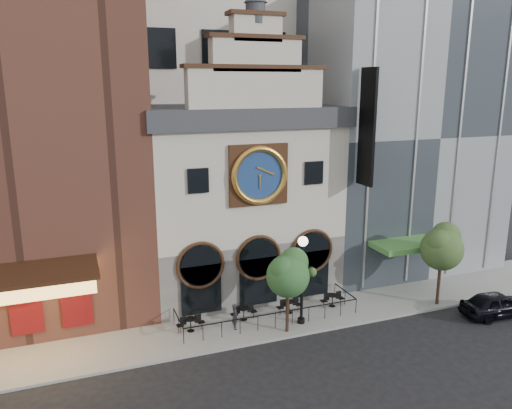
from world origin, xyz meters
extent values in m
plane|color=black|center=(0.00, 0.00, 0.00)|extent=(120.00, 120.00, 0.00)
cube|color=gray|center=(0.00, 2.50, 0.07)|extent=(44.00, 5.00, 0.15)
cube|color=#605E5B|center=(0.00, 8.00, 2.15)|extent=(12.00, 8.00, 4.00)
cube|color=beige|center=(0.00, 8.00, 7.65)|extent=(12.00, 8.00, 7.00)
cube|color=#2D3035|center=(0.00, 8.00, 11.75)|extent=(12.60, 8.60, 1.20)
cube|color=#351E10|center=(0.00, 3.92, 8.55)|extent=(3.60, 0.25, 3.60)
cylinder|color=navy|center=(0.00, 3.78, 8.55)|extent=(3.10, 0.12, 3.10)
torus|color=#BD8937|center=(0.00, 3.70, 8.55)|extent=(3.46, 0.36, 3.46)
cylinder|color=#2D3035|center=(0.00, 4.40, 17.45)|extent=(1.10, 1.10, 1.10)
cube|color=brown|center=(-13.00, 10.00, 12.65)|extent=(14.00, 12.00, 25.00)
cube|color=#FFBF59|center=(-13.00, 2.30, 4.35)|extent=(7.00, 3.40, 0.70)
cube|color=#351E10|center=(-13.00, 2.30, 4.80)|extent=(7.40, 3.80, 0.15)
cube|color=#650D0F|center=(-13.00, 3.95, 2.15)|extent=(5.60, 0.15, 2.60)
cube|color=gray|center=(13.00, 10.00, 10.15)|extent=(14.00, 12.00, 20.00)
cube|color=#519443|center=(10.00, 2.80, 3.45)|extent=(4.50, 2.40, 0.35)
cube|color=black|center=(6.60, 3.00, 11.15)|extent=(0.18, 1.60, 7.00)
cube|color=beige|center=(0.00, 20.00, 20.00)|extent=(20.00, 16.00, 40.00)
cylinder|color=black|center=(-4.61, 2.49, 0.89)|extent=(0.68, 0.68, 0.03)
cylinder|color=black|center=(-4.61, 2.49, 0.52)|extent=(0.06, 0.06, 0.72)
cylinder|color=black|center=(-1.37, 2.74, 0.89)|extent=(0.68, 0.68, 0.03)
cylinder|color=black|center=(-1.37, 2.74, 0.52)|extent=(0.06, 0.06, 0.72)
cylinder|color=black|center=(1.51, 2.63, 0.89)|extent=(0.68, 0.68, 0.03)
cylinder|color=black|center=(1.51, 2.63, 0.52)|extent=(0.06, 0.06, 0.72)
cylinder|color=black|center=(4.43, 2.54, 0.89)|extent=(0.68, 0.68, 0.03)
cylinder|color=black|center=(4.43, 2.54, 0.52)|extent=(0.06, 0.06, 0.72)
imported|color=black|center=(13.24, -1.88, 0.77)|extent=(4.65, 2.23, 1.53)
imported|color=black|center=(-2.18, 1.89, 0.90)|extent=(0.42, 0.59, 1.51)
cylinder|color=black|center=(1.64, 1.21, 2.54)|extent=(0.17, 0.17, 4.79)
cylinder|color=black|center=(1.64, 1.21, 0.29)|extent=(0.42, 0.42, 0.29)
sphere|color=white|center=(1.64, 1.21, 5.13)|extent=(0.57, 0.57, 0.57)
sphere|color=#365723|center=(1.08, 1.34, 3.26)|extent=(0.54, 0.54, 0.54)
sphere|color=#365723|center=(2.20, 1.09, 3.26)|extent=(0.54, 0.54, 0.54)
cylinder|color=#382619|center=(0.46, 0.58, 1.44)|extent=(0.18, 0.18, 2.57)
sphere|color=#255722|center=(0.46, 0.58, 3.46)|extent=(2.39, 2.39, 2.39)
sphere|color=#255722|center=(0.92, 0.86, 4.10)|extent=(1.65, 1.65, 1.65)
sphere|color=#255722|center=(0.09, 0.40, 3.92)|extent=(1.47, 1.47, 1.47)
cylinder|color=#382619|center=(10.82, 0.53, 1.56)|extent=(0.20, 0.20, 2.82)
sphere|color=#355521|center=(10.82, 0.53, 3.77)|extent=(2.61, 2.61, 2.61)
sphere|color=#355521|center=(11.32, 0.84, 4.47)|extent=(1.81, 1.81, 1.81)
sphere|color=#355521|center=(10.42, 0.33, 4.27)|extent=(1.61, 1.61, 1.61)
camera|label=1|loc=(-10.18, -22.76, 13.72)|focal=35.00mm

